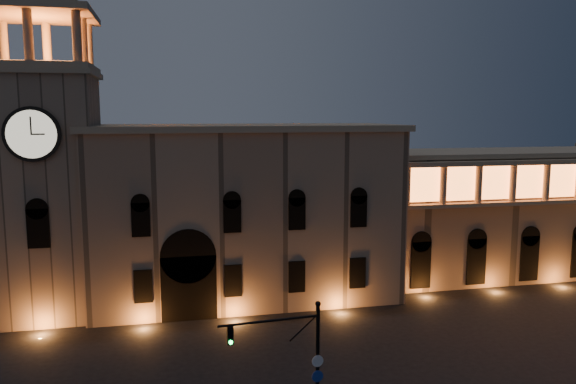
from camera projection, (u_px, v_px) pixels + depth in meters
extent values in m
cube|color=#91755F|center=(245.00, 215.00, 57.00)|extent=(30.00, 12.00, 17.00)
cube|color=tan|center=(244.00, 128.00, 55.78)|extent=(30.80, 12.80, 0.60)
cube|color=black|center=(189.00, 287.00, 51.28)|extent=(5.00, 1.40, 6.00)
cylinder|color=black|center=(188.00, 255.00, 50.86)|extent=(5.00, 1.40, 5.00)
cube|color=orange|center=(189.00, 289.00, 51.11)|extent=(4.20, 0.20, 5.00)
cube|color=#91755F|center=(48.00, 198.00, 51.81)|extent=(9.00, 9.00, 22.00)
cube|color=tan|center=(40.00, 74.00, 50.25)|extent=(9.80, 9.80, 0.50)
cylinder|color=black|center=(32.00, 134.00, 46.45)|extent=(4.60, 0.35, 4.60)
cylinder|color=beige|center=(31.00, 134.00, 46.31)|extent=(4.00, 0.12, 4.00)
cube|color=tan|center=(40.00, 68.00, 50.18)|extent=(9.40, 9.40, 0.50)
cube|color=orange|center=(40.00, 64.00, 50.14)|extent=(6.80, 6.80, 0.15)
cylinder|color=tan|center=(28.00, 35.00, 46.18)|extent=(0.76, 0.76, 4.20)
cylinder|color=tan|center=(77.00, 36.00, 46.97)|extent=(0.76, 0.76, 4.20)
cylinder|color=tan|center=(4.00, 45.00, 52.74)|extent=(0.76, 0.76, 4.20)
cylinder|color=tan|center=(47.00, 46.00, 53.53)|extent=(0.76, 0.76, 4.20)
cylinder|color=tan|center=(89.00, 47.00, 54.33)|extent=(0.76, 0.76, 4.20)
cylinder|color=tan|center=(83.00, 42.00, 50.65)|extent=(0.76, 0.76, 4.20)
cube|color=tan|center=(37.00, 13.00, 49.52)|extent=(9.80, 9.80, 0.60)
cube|color=tan|center=(36.00, 6.00, 49.44)|extent=(7.50, 7.50, 0.60)
cube|color=#8B7059|center=(528.00, 213.00, 66.26)|extent=(40.00, 10.00, 14.00)
cube|color=tan|center=(532.00, 152.00, 65.26)|extent=(40.60, 10.60, 0.50)
cube|color=tan|center=(562.00, 201.00, 60.62)|extent=(40.00, 1.20, 0.40)
cube|color=tan|center=(564.00, 162.00, 60.02)|extent=(40.00, 1.40, 0.50)
cube|color=orange|center=(559.00, 180.00, 60.85)|extent=(38.00, 0.15, 3.60)
cylinder|color=tan|center=(407.00, 185.00, 56.55)|extent=(0.70, 0.70, 4.00)
cylinder|color=tan|center=(443.00, 184.00, 57.38)|extent=(0.70, 0.70, 4.00)
cylinder|color=tan|center=(479.00, 183.00, 58.22)|extent=(0.70, 0.70, 4.00)
cylinder|color=tan|center=(513.00, 182.00, 59.06)|extent=(0.70, 0.70, 4.00)
cylinder|color=tan|center=(547.00, 181.00, 59.89)|extent=(0.70, 0.70, 4.00)
cylinder|color=black|center=(317.00, 373.00, 32.03)|extent=(0.23, 0.23, 8.00)
sphere|color=black|center=(318.00, 304.00, 31.45)|extent=(0.32, 0.32, 0.32)
cylinder|color=black|center=(269.00, 321.00, 30.73)|extent=(5.70, 0.60, 0.14)
cube|color=black|center=(230.00, 335.00, 30.19)|extent=(0.37, 0.35, 0.97)
cylinder|color=#0CE53F|center=(231.00, 342.00, 30.06)|extent=(0.21, 0.11, 0.21)
cylinder|color=silver|center=(318.00, 361.00, 31.75)|extent=(0.69, 0.10, 0.69)
cylinder|color=navy|center=(317.00, 376.00, 31.87)|extent=(0.69, 0.10, 0.69)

